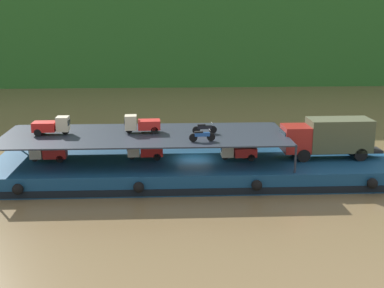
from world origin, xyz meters
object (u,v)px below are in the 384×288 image
mini_truck_upper_mid (142,124)px  motorcycle_upper_centre (204,128)px  cargo_barge (195,168)px  mini_truck_lower_aft (144,150)px  covered_lorry (329,137)px  mini_truck_lower_stern (48,152)px  mini_truck_upper_stern (52,126)px  mini_truck_lower_mid (238,151)px  motorcycle_upper_port (202,136)px

mini_truck_upper_mid → motorcycle_upper_centre: (4.80, -0.62, -0.26)m
cargo_barge → mini_truck_lower_aft: bearing=176.3°
cargo_barge → covered_lorry: 10.71m
mini_truck_upper_mid → mini_truck_lower_aft: bearing=-66.4°
mini_truck_lower_stern → mini_truck_lower_aft: 7.36m
mini_truck_upper_stern → motorcycle_upper_centre: size_ratio=1.44×
mini_truck_lower_mid → motorcycle_upper_centre: motorcycle_upper_centre is taller
mini_truck_upper_mid → motorcycle_upper_port: (4.45, -2.96, -0.26)m
motorcycle_upper_centre → mini_truck_upper_mid: bearing=172.7°
mini_truck_lower_stern → mini_truck_upper_stern: (0.38, 0.36, 2.00)m
mini_truck_lower_aft → mini_truck_lower_mid: (7.21, -0.55, 0.00)m
cargo_barge → mini_truck_upper_stern: 11.39m
mini_truck_lower_mid → mini_truck_upper_mid: mini_truck_upper_mid is taller
covered_lorry → mini_truck_lower_mid: covered_lorry is taller
mini_truck_upper_stern → motorcycle_upper_centre: (11.61, -0.35, -0.26)m
mini_truck_lower_mid → motorcycle_upper_port: (-2.94, -2.01, 1.74)m
covered_lorry → mini_truck_upper_mid: 14.53m
cargo_barge → mini_truck_lower_mid: (3.34, -0.30, 1.44)m
motorcycle_upper_port → motorcycle_upper_centre: size_ratio=1.00×
mini_truck_lower_mid → motorcycle_upper_port: motorcycle_upper_port is taller
mini_truck_upper_stern → motorcycle_upper_port: (11.25, -2.69, -0.26)m
mini_truck_upper_stern → motorcycle_upper_port: 11.57m
covered_lorry → mini_truck_lower_mid: bearing=-178.8°
mini_truck_lower_stern → mini_truck_lower_aft: size_ratio=1.01×
covered_lorry → mini_truck_lower_aft: (-14.30, 0.40, -1.00)m
mini_truck_upper_mid → motorcycle_upper_centre: 4.85m
mini_truck_upper_stern → mini_truck_upper_mid: same height
mini_truck_lower_aft → motorcycle_upper_port: (4.28, -2.56, 1.74)m
mini_truck_lower_stern → motorcycle_upper_port: motorcycle_upper_port is taller
mini_truck_upper_stern → cargo_barge: bearing=-2.0°
mini_truck_lower_aft → mini_truck_upper_stern: 7.26m
cargo_barge → mini_truck_upper_mid: (-4.05, 0.65, 3.44)m
mini_truck_lower_mid → motorcycle_upper_centre: size_ratio=1.44×
covered_lorry → motorcycle_upper_centre: bearing=178.9°
cargo_barge → motorcycle_upper_port: (0.40, -2.31, 3.18)m
mini_truck_lower_stern → motorcycle_upper_centre: 12.11m
cargo_barge → motorcycle_upper_port: size_ratio=16.20×
mini_truck_upper_stern → mini_truck_upper_mid: bearing=2.3°
covered_lorry → mini_truck_lower_stern: covered_lorry is taller
covered_lorry → motorcycle_upper_centre: size_ratio=4.15×
mini_truck_lower_mid → mini_truck_upper_stern: size_ratio=1.00×
motorcycle_upper_port → motorcycle_upper_centre: (0.35, 2.34, 0.00)m
motorcycle_upper_port → covered_lorry: bearing=12.1°
covered_lorry → motorcycle_upper_port: 10.28m
mini_truck_upper_stern → mini_truck_lower_aft: bearing=-1.0°
cargo_barge → mini_truck_lower_stern: (-11.24, 0.02, 1.44)m
mini_truck_lower_mid → mini_truck_lower_stern: bearing=178.8°
cargo_barge → mini_truck_lower_mid: mini_truck_lower_mid is taller
motorcycle_upper_port → mini_truck_upper_stern: bearing=166.6°
mini_truck_upper_mid → motorcycle_upper_port: mini_truck_upper_mid is taller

